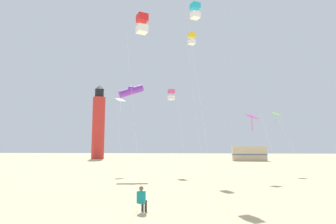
{
  "coord_description": "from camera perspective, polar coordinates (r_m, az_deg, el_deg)",
  "views": [
    {
      "loc": [
        1.07,
        -7.06,
        2.94
      ],
      "look_at": [
        -0.12,
        8.83,
        4.88
      ],
      "focal_mm": 29.57,
      "sensor_mm": 36.0,
      "label": 1
    }
  ],
  "objects": [
    {
      "name": "kite_tube_violet",
      "position": [
        27.69,
        -7.61,
        4.35
      ],
      "size": [
        3.03,
        2.52,
        9.04
      ],
      "color": "silver",
      "rests_on": "ground"
    },
    {
      "name": "kite_diamond_lime",
      "position": [
        31.4,
        21.43,
        -0.71
      ],
      "size": [
        3.47,
        3.11,
        6.53
      ],
      "color": "silver",
      "rests_on": "ground"
    },
    {
      "name": "lighthouse_distant",
      "position": [
        64.92,
        -14.14,
        -2.42
      ],
      "size": [
        2.8,
        2.8,
        16.8
      ],
      "color": "red",
      "rests_on": "ground"
    },
    {
      "name": "kite_box_rainbow",
      "position": [
        29.96,
        0.68,
        3.56
      ],
      "size": [
        1.89,
        2.14,
        8.99
      ],
      "color": "silver",
      "rests_on": "ground"
    },
    {
      "name": "kite_diamond_white",
      "position": [
        30.77,
        -9.79,
        1.95
      ],
      "size": [
        1.22,
        1.22,
        8.14
      ],
      "color": "silver",
      "rests_on": "ground"
    },
    {
      "name": "kite_diamond_magenta",
      "position": [
        24.92,
        17.06,
        -1.33
      ],
      "size": [
        2.92,
        2.92,
        5.64
      ],
      "color": "silver",
      "rests_on": "ground"
    },
    {
      "name": "kite_box_cyan",
      "position": [
        21.72,
        5.63,
        19.96
      ],
      "size": [
        1.73,
        1.43,
        13.36
      ],
      "color": "silver",
      "rests_on": "ground"
    },
    {
      "name": "kite_box_gold",
      "position": [
        28.36,
        4.92,
        14.76
      ],
      "size": [
        1.51,
        1.37,
        14.03
      ],
      "color": "silver",
      "rests_on": "ground"
    },
    {
      "name": "rv_van_tan",
      "position": [
        56.63,
        16.37,
        -8.25
      ],
      "size": [
        6.58,
        2.77,
        2.8
      ],
      "rotation": [
        0.0,
        0.0,
        -0.07
      ],
      "color": "#C6B28C",
      "rests_on": "ground"
    },
    {
      "name": "kite_flyer_standing",
      "position": [
        12.89,
        -5.4,
        -17.31
      ],
      "size": [
        0.42,
        0.55,
        1.16
      ],
      "rotation": [
        0.0,
        0.0,
        2.89
      ],
      "color": "#147F84",
      "rests_on": "ground"
    },
    {
      "name": "kite_box_scarlet",
      "position": [
        17.44,
        -5.37,
        17.61
      ],
      "size": [
        1.39,
        1.39,
        10.77
      ],
      "color": "silver",
      "rests_on": "ground"
    }
  ]
}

